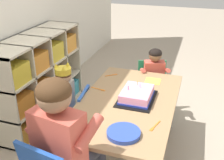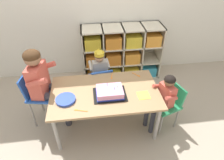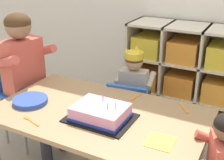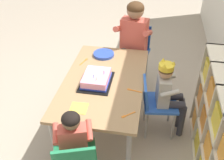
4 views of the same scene
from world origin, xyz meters
name	(u,v)px [view 3 (image 3 of 4)]	position (x,y,z in m)	size (l,w,h in m)	color
storage_cubby_shelf	(198,82)	(0.37, 1.10, 0.43)	(1.31, 0.39, 0.92)	beige
activity_table	(99,120)	(0.00, 0.00, 0.52)	(1.30, 0.76, 0.58)	#A37F56
classroom_chair_blue	(130,107)	(-0.01, 0.51, 0.37)	(0.36, 0.37, 0.60)	blue
child_with_crown	(135,84)	(-0.02, 0.61, 0.52)	(0.31, 0.32, 0.84)	#B2ADA3
classroom_chair_adult_side	(22,88)	(-0.84, 0.21, 0.48)	(0.39, 0.41, 0.75)	#1E4CA8
adult_helper_seated	(28,68)	(-0.72, 0.19, 0.68)	(0.46, 0.44, 1.08)	#D15647
birthday_cake_on_tray	(100,113)	(0.05, -0.06, 0.61)	(0.39, 0.29, 0.12)	black
paper_plate_stack	(30,101)	(-0.46, -0.10, 0.59)	(0.23, 0.23, 0.03)	blue
paper_napkin_square	(160,142)	(0.44, -0.13, 0.58)	(0.14, 0.14, 0.00)	#F4DB4C
fork_by_napkin	(184,109)	(0.45, 0.28, 0.58)	(0.10, 0.11, 0.00)	orange
fork_near_child_seat	(31,121)	(-0.30, -0.28, 0.58)	(0.14, 0.06, 0.00)	orange
fork_near_cake_tray	(136,97)	(0.12, 0.30, 0.58)	(0.04, 0.14, 0.00)	orange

